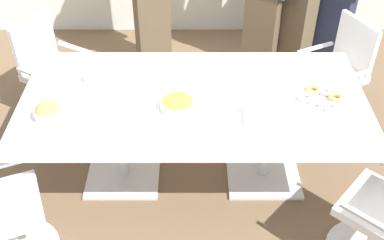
% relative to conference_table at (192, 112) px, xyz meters
% --- Properties ---
extents(ground_plane, '(10.00, 10.00, 0.01)m').
position_rel_conference_table_xyz_m(ground_plane, '(0.00, 0.00, -0.63)').
color(ground_plane, brown).
extents(conference_table, '(2.40, 1.20, 0.75)m').
position_rel_conference_table_xyz_m(conference_table, '(0.00, 0.00, 0.00)').
color(conference_table, silver).
rests_on(conference_table, ground).
extents(office_chair_0, '(0.72, 0.72, 0.91)m').
position_rel_conference_table_xyz_m(office_chair_0, '(1.22, 0.76, -0.22)').
color(office_chair_0, silver).
rests_on(office_chair_0, ground).
extents(office_chair_1, '(0.74, 0.74, 0.91)m').
position_rel_conference_table_xyz_m(office_chair_1, '(-1.21, 0.77, -0.22)').
color(office_chair_1, silver).
rests_on(office_chair_1, ground).
extents(snack_bowl_cookies, '(0.19, 0.19, 0.10)m').
position_rel_conference_table_xyz_m(snack_bowl_cookies, '(-0.95, -0.22, 0.18)').
color(snack_bowl_cookies, white).
rests_on(snack_bowl_cookies, conference_table).
extents(snack_bowl_chips_yellow, '(0.24, 0.24, 0.09)m').
position_rel_conference_table_xyz_m(snack_bowl_chips_yellow, '(-0.11, -0.12, 0.17)').
color(snack_bowl_chips_yellow, white).
rests_on(snack_bowl_chips_yellow, conference_table).
extents(donut_platter, '(0.31, 0.30, 0.04)m').
position_rel_conference_table_xyz_m(donut_platter, '(0.87, -0.04, 0.15)').
color(donut_platter, white).
rests_on(donut_platter, conference_table).
extents(plate_stack, '(0.19, 0.19, 0.03)m').
position_rel_conference_table_xyz_m(plate_stack, '(-0.72, 0.24, 0.14)').
color(plate_stack, white).
rests_on(plate_stack, conference_table).
extents(napkin_pile, '(0.18, 0.18, 0.08)m').
position_rel_conference_table_xyz_m(napkin_pile, '(0.42, -0.24, 0.16)').
color(napkin_pile, white).
rests_on(napkin_pile, conference_table).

